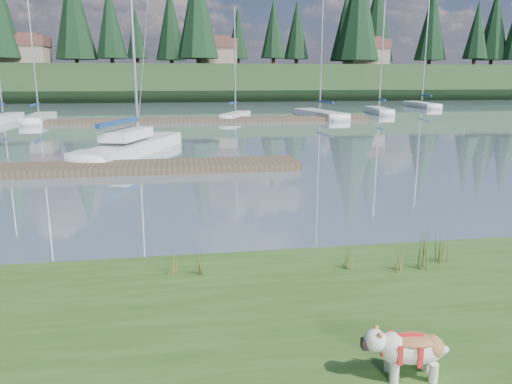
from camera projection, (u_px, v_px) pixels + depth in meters
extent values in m
plane|color=gray|center=(184.00, 122.00, 39.56)|extent=(200.00, 200.00, 0.00)
cube|color=#1E3319|center=(178.00, 83.00, 80.35)|extent=(200.00, 20.00, 5.00)
cylinder|color=silver|center=(394.00, 373.00, 5.29)|extent=(0.10, 0.10, 0.21)
cylinder|color=silver|center=(389.00, 362.00, 5.49)|extent=(0.10, 0.10, 0.21)
cylinder|color=silver|center=(433.00, 373.00, 5.29)|extent=(0.10, 0.10, 0.21)
cylinder|color=silver|center=(427.00, 362.00, 5.50)|extent=(0.10, 0.10, 0.21)
ellipsoid|color=silver|center=(413.00, 349.00, 5.34)|extent=(0.73, 0.44, 0.32)
ellipsoid|color=#9E663B|center=(414.00, 340.00, 5.32)|extent=(0.52, 0.39, 0.11)
ellipsoid|color=silver|center=(375.00, 340.00, 5.31)|extent=(0.27, 0.28, 0.24)
cube|color=black|center=(365.00, 344.00, 5.32)|extent=(0.09, 0.13, 0.09)
cube|color=silver|center=(132.00, 149.00, 23.37)|extent=(4.63, 8.35, 0.70)
ellipsoid|color=silver|center=(165.00, 138.00, 27.30)|extent=(2.47, 2.73, 0.70)
cube|color=navy|center=(118.00, 122.00, 21.91)|extent=(1.50, 3.57, 0.20)
cube|color=silver|center=(127.00, 134.00, 22.76)|extent=(2.27, 3.26, 0.45)
cube|color=#4C3D2C|center=(89.00, 169.00, 18.72)|extent=(16.00, 2.00, 0.30)
cube|color=#4C3D2C|center=(210.00, 120.00, 39.84)|extent=(26.00, 2.20, 0.30)
cube|color=silver|center=(4.00, 119.00, 39.71)|extent=(1.62, 5.85, 0.70)
ellipsoid|color=silver|center=(17.00, 116.00, 42.51)|extent=(1.35, 1.64, 0.70)
cube|color=silver|center=(39.00, 119.00, 39.63)|extent=(1.98, 7.04, 0.70)
ellipsoid|color=silver|center=(47.00, 116.00, 42.94)|extent=(1.63, 1.98, 0.70)
cylinder|color=silver|center=(32.00, 40.00, 38.27)|extent=(0.12, 0.12, 10.87)
cube|color=navy|center=(35.00, 105.00, 38.46)|extent=(0.36, 2.77, 0.20)
cube|color=silver|center=(235.00, 117.00, 41.81)|extent=(3.18, 5.23, 0.70)
ellipsoid|color=silver|center=(244.00, 115.00, 44.26)|extent=(1.61, 1.75, 0.70)
cylinder|color=silver|center=(235.00, 59.00, 40.76)|extent=(0.12, 0.12, 8.17)
cube|color=navy|center=(233.00, 103.00, 40.88)|extent=(1.02, 1.97, 0.20)
cube|color=silver|center=(320.00, 115.00, 44.11)|extent=(2.88, 8.38, 0.70)
ellipsoid|color=silver|center=(303.00, 112.00, 47.94)|extent=(2.06, 2.45, 0.70)
cylinder|color=silver|center=(322.00, 33.00, 42.55)|extent=(0.12, 0.12, 12.62)
cube|color=navy|center=(325.00, 102.00, 42.79)|extent=(0.61, 3.26, 0.20)
cube|color=silver|center=(379.00, 111.00, 48.31)|extent=(2.34, 6.33, 0.70)
ellipsoid|color=silver|center=(372.00, 109.00, 51.32)|extent=(1.59, 1.88, 0.70)
cylinder|color=silver|center=(382.00, 54.00, 47.10)|extent=(0.12, 0.12, 9.55)
cube|color=navy|center=(382.00, 99.00, 47.22)|extent=(0.58, 2.46, 0.20)
cube|color=silver|center=(422.00, 105.00, 58.30)|extent=(2.42, 7.66, 0.70)
ellipsoid|color=silver|center=(410.00, 104.00, 61.97)|extent=(1.83, 2.20, 0.70)
cylinder|color=silver|center=(426.00, 50.00, 56.90)|extent=(0.12, 0.12, 11.23)
cube|color=navy|center=(426.00, 95.00, 57.04)|extent=(0.49, 3.00, 0.20)
cone|color=#475B23|center=(198.00, 261.00, 8.15)|extent=(0.03, 0.03, 0.45)
cone|color=brown|center=(205.00, 265.00, 8.11)|extent=(0.03, 0.03, 0.36)
cone|color=#475B23|center=(202.00, 259.00, 8.18)|extent=(0.03, 0.03, 0.50)
cone|color=brown|center=(207.00, 265.00, 8.15)|extent=(0.03, 0.03, 0.32)
cone|color=#475B23|center=(200.00, 264.00, 8.08)|extent=(0.03, 0.03, 0.41)
cone|color=#475B23|center=(344.00, 256.00, 8.45)|extent=(0.03, 0.03, 0.42)
cone|color=brown|center=(352.00, 259.00, 8.41)|extent=(0.03, 0.03, 0.34)
cone|color=#475B23|center=(347.00, 254.00, 8.48)|extent=(0.03, 0.03, 0.46)
cone|color=brown|center=(353.00, 259.00, 8.46)|extent=(0.03, 0.03, 0.30)
cone|color=#475B23|center=(347.00, 258.00, 8.38)|extent=(0.03, 0.03, 0.38)
cone|color=#475B23|center=(421.00, 248.00, 8.43)|extent=(0.03, 0.03, 0.69)
cone|color=brown|center=(429.00, 253.00, 8.39)|extent=(0.03, 0.03, 0.55)
cone|color=#475B23|center=(424.00, 245.00, 8.46)|extent=(0.03, 0.03, 0.76)
cone|color=brown|center=(430.00, 254.00, 8.44)|extent=(0.03, 0.03, 0.48)
cone|color=#475B23|center=(425.00, 251.00, 8.36)|extent=(0.03, 0.03, 0.62)
cone|color=#475B23|center=(167.00, 260.00, 8.20)|extent=(0.03, 0.03, 0.47)
cone|color=brown|center=(174.00, 263.00, 8.16)|extent=(0.03, 0.03, 0.37)
cone|color=#475B23|center=(171.00, 257.00, 8.23)|extent=(0.03, 0.03, 0.51)
cone|color=brown|center=(176.00, 264.00, 8.21)|extent=(0.03, 0.03, 0.33)
cone|color=#475B23|center=(168.00, 263.00, 8.13)|extent=(0.03, 0.03, 0.42)
cone|color=#475B23|center=(395.00, 262.00, 8.31)|extent=(0.03, 0.03, 0.33)
cone|color=brown|center=(403.00, 265.00, 8.26)|extent=(0.03, 0.03, 0.26)
cone|color=#475B23|center=(397.00, 260.00, 8.34)|extent=(0.03, 0.03, 0.36)
cone|color=brown|center=(403.00, 264.00, 8.31)|extent=(0.03, 0.03, 0.23)
cone|color=#475B23|center=(398.00, 264.00, 8.23)|extent=(0.03, 0.03, 0.30)
cone|color=#475B23|center=(438.00, 245.00, 8.73)|extent=(0.03, 0.03, 0.59)
cone|color=brown|center=(446.00, 249.00, 8.69)|extent=(0.03, 0.03, 0.47)
cone|color=#475B23|center=(441.00, 242.00, 8.76)|extent=(0.03, 0.03, 0.65)
cone|color=brown|center=(446.00, 250.00, 8.74)|extent=(0.03, 0.03, 0.41)
cone|color=#475B23|center=(442.00, 248.00, 8.66)|extent=(0.03, 0.03, 0.53)
cube|color=#33281C|center=(220.00, 269.00, 9.16)|extent=(60.00, 0.50, 0.14)
cylinder|color=#382619|center=(0.00, 59.00, 70.90)|extent=(0.60, 0.60, 1.80)
cylinder|color=#382619|center=(112.00, 61.00, 77.07)|extent=(0.60, 0.60, 1.80)
cone|color=black|center=(110.00, 21.00, 75.75)|extent=(4.84, 4.84, 11.00)
cylinder|color=#382619|center=(199.00, 60.00, 73.32)|extent=(0.60, 0.60, 1.80)
cone|color=black|center=(197.00, 8.00, 71.69)|extent=(6.16, 6.16, 14.00)
cylinder|color=#382619|center=(273.00, 61.00, 79.02)|extent=(0.60, 0.60, 1.80)
cone|color=black|center=(274.00, 28.00, 77.90)|extent=(3.96, 3.96, 9.00)
cylinder|color=#382619|center=(356.00, 61.00, 79.12)|extent=(0.60, 0.60, 1.80)
cone|color=black|center=(358.00, 7.00, 77.28)|extent=(7.04, 7.04, 16.00)
cylinder|color=#382619|center=(429.00, 62.00, 84.17)|extent=(0.60, 0.60, 1.80)
cone|color=black|center=(432.00, 23.00, 82.75)|extent=(5.28, 5.28, 12.00)
cube|color=gray|center=(26.00, 56.00, 73.17)|extent=(6.00, 5.00, 2.80)
cube|color=brown|center=(25.00, 41.00, 72.70)|extent=(6.30, 5.30, 1.40)
cube|color=brown|center=(24.00, 36.00, 72.52)|extent=(4.20, 3.60, 0.70)
cube|color=gray|center=(216.00, 58.00, 78.48)|extent=(6.00, 5.00, 2.80)
cube|color=brown|center=(216.00, 44.00, 78.00)|extent=(6.30, 5.30, 1.40)
cube|color=brown|center=(216.00, 38.00, 77.82)|extent=(4.20, 3.60, 0.70)
cube|color=gray|center=(366.00, 58.00, 80.28)|extent=(6.00, 5.00, 2.80)
cube|color=brown|center=(367.00, 45.00, 79.80)|extent=(6.30, 5.30, 1.40)
cube|color=brown|center=(367.00, 39.00, 79.62)|extent=(4.20, 3.60, 0.70)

